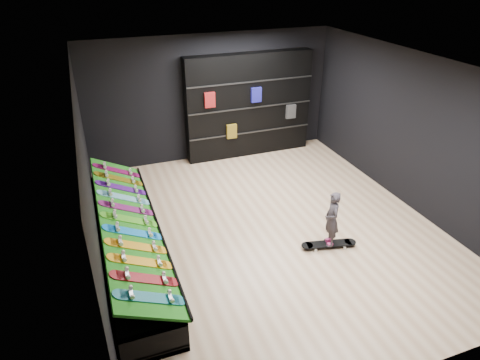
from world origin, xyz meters
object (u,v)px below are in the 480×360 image
object	(u,v)px
display_rack	(130,245)
child	(331,229)
floor_skateboard	(329,245)
back_shelving	(249,105)

from	to	relation	value
display_rack	child	xyz separation A→B (m)	(3.28, -0.94, 0.14)
display_rack	floor_skateboard	world-z (taller)	display_rack
display_rack	back_shelving	distance (m)	4.89
display_rack	floor_skateboard	size ratio (longest dim) A/B	4.59
display_rack	child	size ratio (longest dim) A/B	7.47
child	display_rack	bearing A→B (deg)	-92.00
display_rack	floor_skateboard	distance (m)	3.42
floor_skateboard	display_rack	bearing A→B (deg)	176.75
display_rack	floor_skateboard	bearing A→B (deg)	-16.01
floor_skateboard	child	xyz separation A→B (m)	(0.00, -0.00, 0.35)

